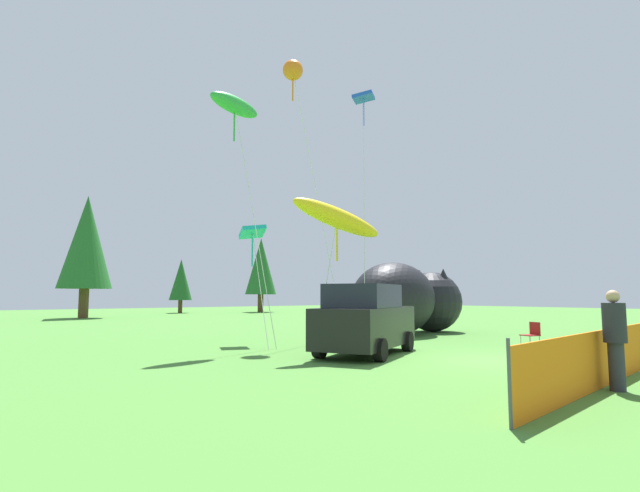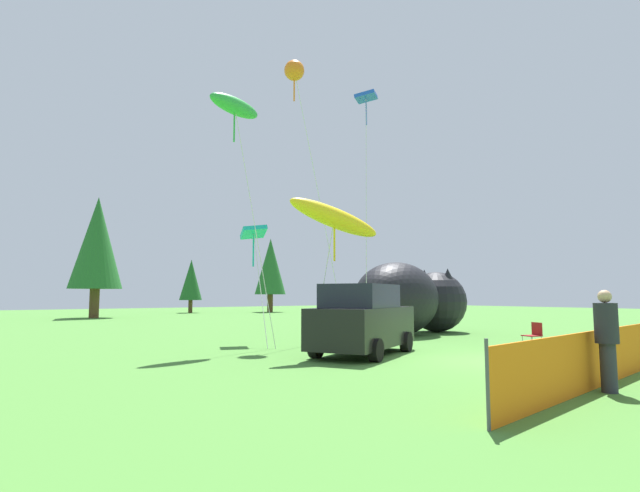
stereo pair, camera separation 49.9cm
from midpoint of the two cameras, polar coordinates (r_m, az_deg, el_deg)
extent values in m
plane|color=#477F33|center=(14.30, 16.99, -12.38)|extent=(120.00, 120.00, 0.00)
cube|color=black|center=(14.93, 4.30, -9.15)|extent=(4.68, 3.53, 1.12)
cube|color=#1E232D|center=(14.70, 3.98, -5.70)|extent=(2.87, 2.54, 0.67)
cylinder|color=black|center=(16.54, 3.10, -10.60)|extent=(0.66, 0.50, 0.61)
cylinder|color=black|center=(15.96, 9.07, -10.72)|extent=(0.66, 0.50, 0.61)
cylinder|color=black|center=(14.10, -1.08, -11.47)|extent=(0.66, 0.50, 0.61)
cylinder|color=black|center=(13.42, 5.82, -11.74)|extent=(0.66, 0.50, 0.61)
cube|color=maroon|center=(18.21, 22.13, -9.43)|extent=(0.60, 0.60, 0.03)
cube|color=maroon|center=(18.35, 22.63, -8.70)|extent=(0.17, 0.45, 0.43)
cylinder|color=#A5A5AD|center=(17.94, 22.13, -10.14)|extent=(0.02, 0.02, 0.41)
cylinder|color=#A5A5AD|center=(18.24, 21.23, -10.10)|extent=(0.02, 0.02, 0.41)
cylinder|color=#A5A5AD|center=(18.22, 23.08, -10.03)|extent=(0.02, 0.02, 0.41)
cylinder|color=#A5A5AD|center=(18.51, 22.18, -9.99)|extent=(0.02, 0.02, 0.41)
ellipsoid|color=black|center=(21.99, 7.80, -6.00)|extent=(4.76, 3.73, 3.16)
ellipsoid|color=white|center=(22.01, 7.82, -7.85)|extent=(3.10, 2.73, 1.42)
sphere|color=black|center=(24.61, 12.10, -6.25)|extent=(2.85, 2.85, 2.85)
cone|color=black|center=(25.08, 10.78, -3.66)|extent=(0.80, 0.80, 0.85)
cone|color=black|center=(24.17, 13.35, -3.54)|extent=(0.80, 0.80, 0.85)
cube|color=orange|center=(11.64, 29.23, -10.87)|extent=(9.57, 1.29, 1.07)
cylinder|color=#4C4C51|center=(7.13, 18.92, -14.64)|extent=(0.05, 0.05, 1.18)
cylinder|color=#2D2D38|center=(10.71, 29.64, -11.90)|extent=(0.27, 0.27, 0.87)
cylinder|color=#26262D|center=(10.64, 29.43, -7.63)|extent=(0.40, 0.40, 0.73)
sphere|color=tan|center=(10.63, 29.31, -5.04)|extent=(0.24, 0.24, 0.24)
cylinder|color=silver|center=(17.08, -8.30, 2.69)|extent=(0.99, 1.37, 8.40)
ellipsoid|color=green|center=(18.50, -10.52, 15.55)|extent=(2.22, 1.20, 0.85)
cylinder|color=green|center=(18.26, -10.56, 13.50)|extent=(0.06, 0.06, 1.20)
cylinder|color=silver|center=(17.67, -7.69, -4.57)|extent=(0.72, 2.29, 4.12)
cube|color=#19B2B2|center=(18.96, -8.47, 1.60)|extent=(1.15, 1.14, 0.52)
cylinder|color=#19B2B2|center=(18.89, -8.50, -0.51)|extent=(0.06, 0.06, 1.20)
cylinder|color=silver|center=(20.91, 4.38, 4.08)|extent=(1.31, 1.32, 10.53)
cube|color=blue|center=(23.24, 4.36, 16.59)|extent=(1.26, 1.27, 0.34)
cylinder|color=blue|center=(22.98, 4.37, 14.98)|extent=(0.06, 0.06, 1.20)
cylinder|color=silver|center=(20.59, -0.84, 4.72)|extent=(2.58, 0.21, 10.89)
sphere|color=orange|center=(21.61, -3.82, 19.42)|extent=(0.83, 0.83, 0.83)
cylinder|color=orange|center=(21.32, -3.83, 17.72)|extent=(0.06, 0.06, 1.20)
cylinder|color=silver|center=(14.95, -0.28, -4.54)|extent=(0.41, 0.63, 4.06)
ellipsoid|color=yellow|center=(15.01, 0.99, 3.23)|extent=(3.07, 1.33, 1.55)
cylinder|color=yellow|center=(14.92, 1.00, 0.57)|extent=(0.06, 0.06, 1.20)
cylinder|color=brown|center=(42.13, -25.72, -5.93)|extent=(0.72, 0.72, 2.24)
cone|color=#236028|center=(42.32, -25.45, 0.45)|extent=(3.94, 3.94, 7.17)
cylinder|color=brown|center=(52.04, -7.09, -6.51)|extent=(0.58, 0.58, 1.82)
cone|color=#236028|center=(52.12, -7.04, -2.30)|extent=(3.20, 3.20, 5.83)
cylinder|color=brown|center=(51.25, -15.96, -6.66)|extent=(0.40, 0.40, 1.26)
cone|color=#1E5623|center=(51.27, -15.88, -3.71)|extent=(2.21, 2.21, 4.02)
camera|label=1|loc=(0.25, -90.81, 0.08)|focal=28.00mm
camera|label=2|loc=(0.25, 89.19, -0.08)|focal=28.00mm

